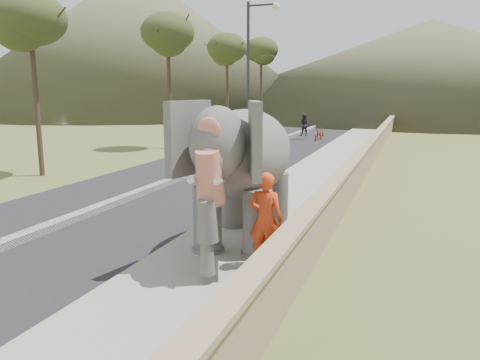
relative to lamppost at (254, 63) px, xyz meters
name	(u,v)px	position (x,y,z in m)	size (l,w,h in m)	color
ground	(254,236)	(4.69, -13.70, -4.87)	(160.00, 160.00, 0.00)	olive
road	(222,164)	(-0.31, -3.70, -4.86)	(7.00, 120.00, 0.03)	black
median	(222,162)	(-0.31, -3.70, -4.76)	(0.35, 120.00, 0.22)	black
walkway	(326,169)	(4.69, -3.70, -4.80)	(3.00, 120.00, 0.15)	#9E9687
parapet	(365,160)	(6.34, -3.70, -4.32)	(0.30, 120.00, 1.10)	tan
lamppost	(254,63)	(0.00, 0.00, 0.00)	(1.76, 0.36, 8.00)	#292A2D
signboard	(256,125)	(0.19, -0.03, -3.23)	(0.60, 0.08, 2.40)	#2D2D33
hill_left	(137,40)	(-33.31, 41.30, 6.13)	(60.00, 60.00, 22.00)	brown
hill_far	(429,66)	(9.69, 56.30, 2.13)	(80.00, 80.00, 14.00)	brown
elephant_and_man	(244,173)	(4.71, -14.45, -3.16)	(2.56, 4.50, 3.14)	slate
motorcyclist	(313,130)	(1.57, 8.45, -4.17)	(1.89, 1.81, 1.81)	maroon
trees	(382,85)	(5.90, 10.70, -1.07)	(48.30, 38.07, 8.75)	#473828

